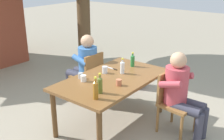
# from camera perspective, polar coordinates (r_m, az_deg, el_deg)

# --- Properties ---
(ground_plane) EXTENTS (24.00, 24.00, 0.00)m
(ground_plane) POSITION_cam_1_polar(r_m,az_deg,el_deg) (4.22, 0.00, -10.99)
(ground_plane) COLOR gray
(dining_table) EXTENTS (1.68, 0.96, 0.74)m
(dining_table) POSITION_cam_1_polar(r_m,az_deg,el_deg) (3.92, 0.00, -2.80)
(dining_table) COLOR brown
(dining_table) RESTS_ON ground_plane
(chair_near_right) EXTENTS (0.49, 0.49, 0.87)m
(chair_near_right) POSITION_cam_1_polar(r_m,az_deg,el_deg) (3.93, 12.65, -5.94)
(chair_near_right) COLOR olive
(chair_near_right) RESTS_ON ground_plane
(chair_far_right) EXTENTS (0.46, 0.46, 0.87)m
(chair_far_right) POSITION_cam_1_polar(r_m,az_deg,el_deg) (4.72, -4.73, -0.93)
(chair_far_right) COLOR olive
(chair_far_right) RESTS_ON ground_plane
(person_in_white_shirt) EXTENTS (0.47, 0.62, 1.18)m
(person_in_white_shirt) POSITION_cam_1_polar(r_m,az_deg,el_deg) (3.81, 14.25, -4.15)
(person_in_white_shirt) COLOR #B7424C
(person_in_white_shirt) RESTS_ON ground_plane
(person_in_plaid_shirt) EXTENTS (0.47, 0.62, 1.18)m
(person_in_plaid_shirt) POSITION_cam_1_polar(r_m,az_deg,el_deg) (4.73, -5.73, 1.27)
(person_in_plaid_shirt) COLOR #3D70B2
(person_in_plaid_shirt) RESTS_ON ground_plane
(bottle_amber) EXTENTS (0.06, 0.06, 0.28)m
(bottle_amber) POSITION_cam_1_polar(r_m,az_deg,el_deg) (3.24, -3.43, -4.08)
(bottle_amber) COLOR #996019
(bottle_amber) RESTS_ON dining_table
(bottle_olive) EXTENTS (0.06, 0.06, 0.27)m
(bottle_olive) POSITION_cam_1_polar(r_m,az_deg,el_deg) (3.38, -2.53, -3.05)
(bottle_olive) COLOR #566623
(bottle_olive) RESTS_ON dining_table
(bottle_green) EXTENTS (0.06, 0.06, 0.23)m
(bottle_green) POSITION_cam_1_polar(r_m,az_deg,el_deg) (4.32, 4.31, 2.01)
(bottle_green) COLOR #287A38
(bottle_green) RESTS_ON dining_table
(bottle_clear) EXTENTS (0.06, 0.06, 0.24)m
(bottle_clear) POSITION_cam_1_polar(r_m,az_deg,el_deg) (4.02, 2.18, 0.64)
(bottle_clear) COLOR white
(bottle_clear) RESTS_ON dining_table
(cup_white) EXTENTS (0.08, 0.08, 0.09)m
(cup_white) POSITION_cam_1_polar(r_m,az_deg,el_deg) (3.78, -5.98, -1.73)
(cup_white) COLOR white
(cup_white) RESTS_ON dining_table
(cup_terracotta) EXTENTS (0.08, 0.08, 0.08)m
(cup_terracotta) POSITION_cam_1_polar(r_m,az_deg,el_deg) (3.63, 1.43, -2.61)
(cup_terracotta) COLOR #BC6B47
(cup_terracotta) RESTS_ON dining_table
(cup_steel) EXTENTS (0.07, 0.07, 0.08)m
(cup_steel) POSITION_cam_1_polar(r_m,az_deg,el_deg) (3.88, -6.58, -1.20)
(cup_steel) COLOR #B2B7BC
(cup_steel) RESTS_ON dining_table
(cup_glass) EXTENTS (0.08, 0.08, 0.11)m
(cup_glass) POSITION_cam_1_polar(r_m,az_deg,el_deg) (4.05, -1.51, 0.05)
(cup_glass) COLOR silver
(cup_glass) RESTS_ON dining_table
(table_knife) EXTENTS (0.05, 0.24, 0.01)m
(table_knife) POSITION_cam_1_polar(r_m,az_deg,el_deg) (4.24, 0.02, 0.33)
(table_knife) COLOR silver
(table_knife) RESTS_ON dining_table
(backpack_by_near_side) EXTENTS (0.29, 0.25, 0.39)m
(backpack_by_near_side) POSITION_cam_1_polar(r_m,az_deg,el_deg) (5.38, 5.32, -1.65)
(backpack_by_near_side) COLOR maroon
(backpack_by_near_side) RESTS_ON ground_plane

